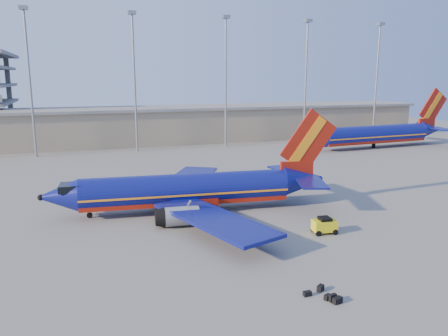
{
  "coord_description": "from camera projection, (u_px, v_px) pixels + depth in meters",
  "views": [
    {
      "loc": [
        -17.03,
        -47.32,
        15.57
      ],
      "look_at": [
        0.78,
        5.21,
        4.0
      ],
      "focal_mm": 35.0,
      "sensor_mm": 36.0,
      "label": 1
    }
  ],
  "objects": [
    {
      "name": "aircraft_main",
      "position": [
        193.0,
        190.0,
        51.3
      ],
      "size": [
        35.02,
        33.55,
        11.86
      ],
      "rotation": [
        0.0,
        0.0,
        -0.1
      ],
      "color": "navy",
      "rests_on": "ground"
    },
    {
      "name": "aircraft_second",
      "position": [
        378.0,
        134.0,
        97.84
      ],
      "size": [
        38.92,
        15.13,
        13.17
      ],
      "rotation": [
        0.0,
        0.0,
        0.07
      ],
      "color": "navy",
      "rests_on": "ground"
    },
    {
      "name": "baggage_tug",
      "position": [
        324.0,
        225.0,
        44.15
      ],
      "size": [
        2.54,
        1.7,
        1.72
      ],
      "rotation": [
        0.0,
        0.0,
        -0.11
      ],
      "color": "yellow",
      "rests_on": "ground"
    },
    {
      "name": "terminal_building",
      "position": [
        191.0,
        123.0,
        108.44
      ],
      "size": [
        122.0,
        16.0,
        8.5
      ],
      "color": "gray",
      "rests_on": "ground"
    },
    {
      "name": "light_mast_row",
      "position": [
        181.0,
        68.0,
        93.04
      ],
      "size": [
        101.6,
        1.6,
        28.65
      ],
      "color": "gray",
      "rests_on": "ground"
    },
    {
      "name": "luggage_pile",
      "position": [
        327.0,
        296.0,
        31.21
      ],
      "size": [
        2.17,
        2.55,
        0.54
      ],
      "color": "black",
      "rests_on": "ground"
    },
    {
      "name": "ground",
      "position": [
        232.0,
        209.0,
        52.4
      ],
      "size": [
        220.0,
        220.0,
        0.0
      ],
      "primitive_type": "plane",
      "color": "slate",
      "rests_on": "ground"
    }
  ]
}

